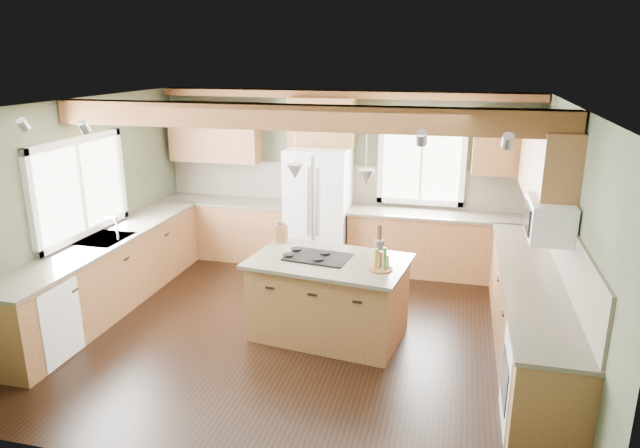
# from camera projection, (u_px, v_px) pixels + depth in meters

# --- Properties ---
(floor) EXTENTS (5.60, 5.60, 0.00)m
(floor) POSITION_uv_depth(u_px,v_px,m) (300.00, 330.00, 6.67)
(floor) COLOR black
(floor) RESTS_ON ground
(ceiling) EXTENTS (5.60, 5.60, 0.00)m
(ceiling) POSITION_uv_depth(u_px,v_px,m) (297.00, 104.00, 5.92)
(ceiling) COLOR silver
(ceiling) RESTS_ON wall_back
(wall_back) EXTENTS (5.60, 0.00, 5.60)m
(wall_back) POSITION_uv_depth(u_px,v_px,m) (344.00, 178.00, 8.62)
(wall_back) COLOR #3E4732
(wall_back) RESTS_ON ground
(wall_left) EXTENTS (0.00, 5.00, 5.00)m
(wall_left) POSITION_uv_depth(u_px,v_px,m) (78.00, 208.00, 6.94)
(wall_left) COLOR #3E4732
(wall_left) RESTS_ON ground
(wall_right) EXTENTS (0.00, 5.00, 5.00)m
(wall_right) POSITION_uv_depth(u_px,v_px,m) (570.00, 244.00, 5.65)
(wall_right) COLOR #3E4732
(wall_right) RESTS_ON ground
(ceiling_beam) EXTENTS (5.55, 0.26, 0.26)m
(ceiling_beam) POSITION_uv_depth(u_px,v_px,m) (297.00, 117.00, 5.94)
(ceiling_beam) COLOR #5A3219
(ceiling_beam) RESTS_ON ceiling
(soffit_trim) EXTENTS (5.55, 0.20, 0.10)m
(soffit_trim) POSITION_uv_depth(u_px,v_px,m) (343.00, 95.00, 8.17)
(soffit_trim) COLOR #5A3219
(soffit_trim) RESTS_ON ceiling
(backsplash_back) EXTENTS (5.58, 0.03, 0.58)m
(backsplash_back) POSITION_uv_depth(u_px,v_px,m) (344.00, 184.00, 8.63)
(backsplash_back) COLOR brown
(backsplash_back) RESTS_ON wall_back
(backsplash_right) EXTENTS (0.03, 3.70, 0.58)m
(backsplash_right) POSITION_uv_depth(u_px,v_px,m) (566.00, 250.00, 5.73)
(backsplash_right) COLOR brown
(backsplash_right) RESTS_ON wall_right
(base_cab_back_left) EXTENTS (2.02, 0.60, 0.88)m
(base_cab_back_left) POSITION_uv_depth(u_px,v_px,m) (228.00, 229.00, 9.00)
(base_cab_back_left) COLOR brown
(base_cab_back_left) RESTS_ON floor
(counter_back_left) EXTENTS (2.06, 0.64, 0.04)m
(counter_back_left) POSITION_uv_depth(u_px,v_px,m) (227.00, 201.00, 8.87)
(counter_back_left) COLOR #453F33
(counter_back_left) RESTS_ON base_cab_back_left
(base_cab_back_right) EXTENTS (2.62, 0.60, 0.88)m
(base_cab_back_right) POSITION_uv_depth(u_px,v_px,m) (440.00, 245.00, 8.25)
(base_cab_back_right) COLOR brown
(base_cab_back_right) RESTS_ON floor
(counter_back_right) EXTENTS (2.66, 0.64, 0.04)m
(counter_back_right) POSITION_uv_depth(u_px,v_px,m) (442.00, 215.00, 8.11)
(counter_back_right) COLOR #453F33
(counter_back_right) RESTS_ON base_cab_back_right
(base_cab_left) EXTENTS (0.60, 3.70, 0.88)m
(base_cab_left) POSITION_uv_depth(u_px,v_px,m) (109.00, 275.00, 7.16)
(base_cab_left) COLOR brown
(base_cab_left) RESTS_ON floor
(counter_left) EXTENTS (0.64, 3.74, 0.04)m
(counter_left) POSITION_uv_depth(u_px,v_px,m) (105.00, 240.00, 7.03)
(counter_left) COLOR #453F33
(counter_left) RESTS_ON base_cab_left
(base_cab_right) EXTENTS (0.60, 3.70, 0.88)m
(base_cab_right) POSITION_uv_depth(u_px,v_px,m) (528.00, 317.00, 6.02)
(base_cab_right) COLOR brown
(base_cab_right) RESTS_ON floor
(counter_right) EXTENTS (0.64, 3.74, 0.04)m
(counter_right) POSITION_uv_depth(u_px,v_px,m) (533.00, 276.00, 5.88)
(counter_right) COLOR #453F33
(counter_right) RESTS_ON base_cab_right
(upper_cab_back_left) EXTENTS (1.40, 0.35, 0.90)m
(upper_cab_back_left) POSITION_uv_depth(u_px,v_px,m) (215.00, 132.00, 8.73)
(upper_cab_back_left) COLOR brown
(upper_cab_back_left) RESTS_ON wall_back
(upper_cab_over_fridge) EXTENTS (0.96, 0.35, 0.70)m
(upper_cab_over_fridge) POSITION_uv_depth(u_px,v_px,m) (322.00, 122.00, 8.28)
(upper_cab_over_fridge) COLOR brown
(upper_cab_over_fridge) RESTS_ON wall_back
(upper_cab_right) EXTENTS (0.35, 2.20, 0.90)m
(upper_cab_right) POSITION_uv_depth(u_px,v_px,m) (547.00, 162.00, 6.34)
(upper_cab_right) COLOR brown
(upper_cab_right) RESTS_ON wall_right
(upper_cab_back_corner) EXTENTS (0.90, 0.35, 0.90)m
(upper_cab_back_corner) POSITION_uv_depth(u_px,v_px,m) (508.00, 142.00, 7.74)
(upper_cab_back_corner) COLOR brown
(upper_cab_back_corner) RESTS_ON wall_back
(window_left) EXTENTS (0.04, 1.60, 1.05)m
(window_left) POSITION_uv_depth(u_px,v_px,m) (79.00, 187.00, 6.91)
(window_left) COLOR white
(window_left) RESTS_ON wall_left
(window_back) EXTENTS (1.10, 0.04, 1.00)m
(window_back) POSITION_uv_depth(u_px,v_px,m) (421.00, 165.00, 8.27)
(window_back) COLOR white
(window_back) RESTS_ON wall_back
(sink) EXTENTS (0.50, 0.65, 0.03)m
(sink) POSITION_uv_depth(u_px,v_px,m) (105.00, 240.00, 7.03)
(sink) COLOR #262628
(sink) RESTS_ON counter_left
(faucet) EXTENTS (0.02, 0.02, 0.28)m
(faucet) POSITION_uv_depth(u_px,v_px,m) (117.00, 229.00, 6.95)
(faucet) COLOR #B2B2B7
(faucet) RESTS_ON sink
(dishwasher) EXTENTS (0.60, 0.60, 0.84)m
(dishwasher) POSITION_uv_depth(u_px,v_px,m) (38.00, 321.00, 5.96)
(dishwasher) COLOR white
(dishwasher) RESTS_ON floor
(oven) EXTENTS (0.60, 0.72, 0.84)m
(oven) POSITION_uv_depth(u_px,v_px,m) (542.00, 384.00, 4.81)
(oven) COLOR white
(oven) RESTS_ON floor
(microwave) EXTENTS (0.40, 0.70, 0.38)m
(microwave) POSITION_uv_depth(u_px,v_px,m) (550.00, 219.00, 5.59)
(microwave) COLOR white
(microwave) RESTS_ON wall_right
(pendant_left) EXTENTS (0.18, 0.18, 0.16)m
(pendant_left) POSITION_uv_depth(u_px,v_px,m) (295.00, 172.00, 6.17)
(pendant_left) COLOR #B2B2B7
(pendant_left) RESTS_ON ceiling
(pendant_right) EXTENTS (0.18, 0.18, 0.16)m
(pendant_right) POSITION_uv_depth(u_px,v_px,m) (366.00, 177.00, 5.89)
(pendant_right) COLOR #B2B2B7
(pendant_right) RESTS_ON ceiling
(refrigerator) EXTENTS (0.90, 0.74, 1.80)m
(refrigerator) POSITION_uv_depth(u_px,v_px,m) (319.00, 208.00, 8.45)
(refrigerator) COLOR white
(refrigerator) RESTS_ON floor
(island) EXTENTS (1.73, 1.19, 0.88)m
(island) POSITION_uv_depth(u_px,v_px,m) (329.00, 299.00, 6.45)
(island) COLOR brown
(island) RESTS_ON floor
(island_top) EXTENTS (1.85, 1.31, 0.04)m
(island_top) POSITION_uv_depth(u_px,v_px,m) (329.00, 261.00, 6.32)
(island_top) COLOR #453F33
(island_top) RESTS_ON island
(cooktop) EXTENTS (0.75, 0.55, 0.02)m
(cooktop) POSITION_uv_depth(u_px,v_px,m) (318.00, 257.00, 6.35)
(cooktop) COLOR black
(cooktop) RESTS_ON island_top
(knife_block) EXTENTS (0.13, 0.10, 0.20)m
(knife_block) POSITION_uv_depth(u_px,v_px,m) (282.00, 234.00, 6.86)
(knife_block) COLOR brown
(knife_block) RESTS_ON island_top
(utensil_crock) EXTENTS (0.12, 0.12, 0.15)m
(utensil_crock) POSITION_uv_depth(u_px,v_px,m) (379.00, 247.00, 6.50)
(utensil_crock) COLOR #3A312E
(utensil_crock) RESTS_ON island_top
(bottle_tray) EXTENTS (0.29, 0.29, 0.24)m
(bottle_tray) POSITION_uv_depth(u_px,v_px,m) (381.00, 259.00, 5.98)
(bottle_tray) COLOR brown
(bottle_tray) RESTS_ON island_top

